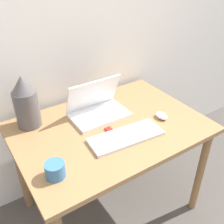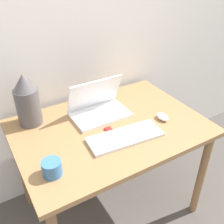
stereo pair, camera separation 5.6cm
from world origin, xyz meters
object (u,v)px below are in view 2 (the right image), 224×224
(mouse, at_px, (162,117))
(mp3_player, at_px, (109,130))
(keyboard, at_px, (125,137))
(laptop, at_px, (98,107))
(mug, at_px, (52,168))
(vase, at_px, (27,100))

(mouse, distance_m, mp3_player, 0.35)
(keyboard, bearing_deg, laptop, 91.86)
(mp3_player, relative_size, mug, 0.60)
(keyboard, bearing_deg, vase, 134.08)
(mp3_player, bearing_deg, vase, 139.39)
(keyboard, xyz_separation_m, vase, (-0.40, 0.41, 0.15))
(mp3_player, bearing_deg, keyboard, -68.77)
(laptop, distance_m, mp3_player, 0.20)
(keyboard, relative_size, vase, 1.36)
(vase, bearing_deg, mug, -94.27)
(keyboard, distance_m, mp3_player, 0.11)
(laptop, bearing_deg, mouse, -39.26)
(laptop, bearing_deg, mp3_player, -99.55)
(laptop, xyz_separation_m, vase, (-0.39, 0.12, 0.10))
(mouse, height_order, mp3_player, mouse)
(keyboard, distance_m, vase, 0.60)
(keyboard, height_order, mug, mug)
(laptop, bearing_deg, vase, 162.71)
(mouse, relative_size, mp3_player, 1.58)
(mouse, distance_m, vase, 0.81)
(mp3_player, xyz_separation_m, mug, (-0.40, -0.16, 0.03))
(keyboard, distance_m, mouse, 0.30)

